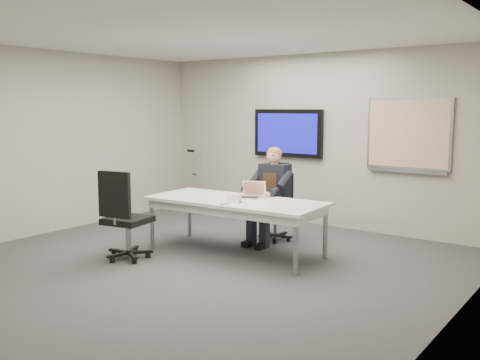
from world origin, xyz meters
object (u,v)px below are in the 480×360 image
Objects in this scene: seated_person at (268,205)px; office_chair_far at (276,219)px; laptop at (251,194)px; conference_table at (236,206)px; office_chair_near at (126,232)px.

office_chair_far is at bearing 88.47° from seated_person.
laptop is (0.05, -0.49, 0.23)m from seated_person.
office_chair_far is at bearing 84.61° from conference_table.
laptop is at bearing -97.32° from office_chair_far.
seated_person is at bearing -99.88° from office_chair_far.
conference_table is at bearing -135.34° from laptop.
seated_person is (0.04, 0.71, -0.09)m from conference_table.
office_chair_far reaches higher than laptop.
conference_table is 1.02m from office_chair_far.
office_chair_far is 0.71× the size of seated_person.
seated_person reaches higher than conference_table.
laptop is at bearing -138.19° from office_chair_near.
laptop is at bearing -87.68° from seated_person.
office_chair_near is at bearing -134.67° from conference_table.
office_chair_far is (0.03, 0.96, -0.34)m from conference_table.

